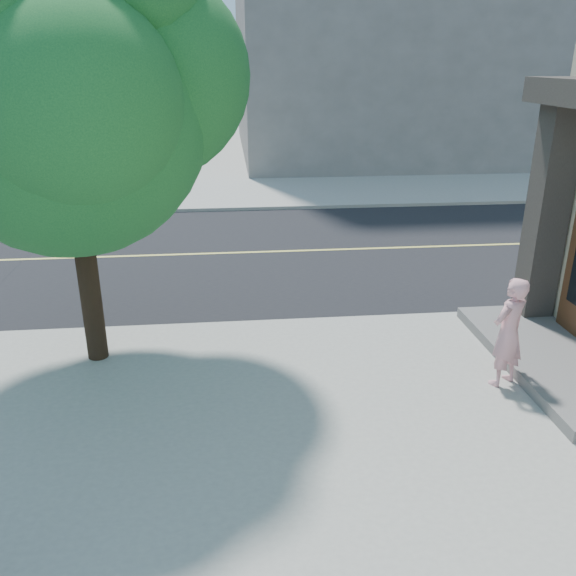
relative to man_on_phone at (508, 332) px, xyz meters
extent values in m
plane|color=black|center=(-8.16, 2.65, -0.96)|extent=(140.00, 140.00, 0.00)
cube|color=black|center=(-8.16, 7.15, -0.96)|extent=(140.00, 9.00, 0.01)
cube|color=gray|center=(5.34, 24.15, -0.90)|extent=(29.00, 25.00, 0.12)
cube|color=slate|center=(1.04, 0.45, -0.75)|extent=(1.60, 4.00, 0.18)
cube|color=#35302B|center=(1.54, 2.15, 1.26)|extent=(0.55, 0.55, 4.20)
cube|color=slate|center=(5.84, 24.65, 6.16)|extent=(18.00, 16.00, 14.00)
imported|color=pink|center=(0.00, 0.00, 0.00)|extent=(0.73, 0.65, 1.69)
cylinder|color=black|center=(-6.23, 1.49, 0.79)|extent=(0.33, 0.33, 3.26)
sphere|color=#226B2C|center=(-6.23, 1.49, 2.96)|extent=(3.99, 3.99, 3.99)
sphere|color=#226B2C|center=(-5.15, 2.03, 3.50)|extent=(3.08, 3.08, 3.08)
sphere|color=#226B2C|center=(-7.14, 2.21, 3.68)|extent=(2.90, 2.90, 2.90)
sphere|color=#226B2C|center=(-5.87, 0.49, 3.23)|extent=(2.72, 2.72, 2.72)
camera|label=1|loc=(-4.00, -7.39, 3.73)|focal=36.64mm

